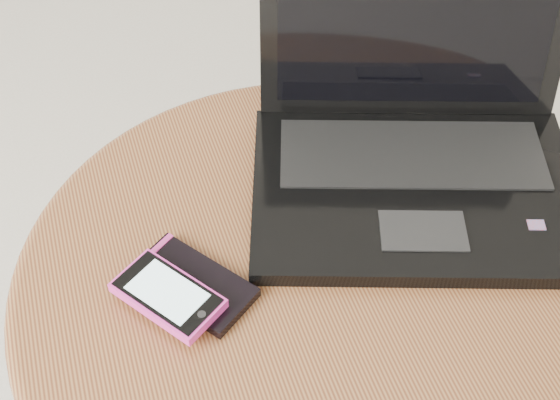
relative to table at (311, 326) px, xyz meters
name	(u,v)px	position (x,y,z in m)	size (l,w,h in m)	color
table	(311,326)	(0.00, 0.00, 0.00)	(0.63, 0.63, 0.50)	#502912
laptop	(415,143)	(0.15, 0.10, 0.15)	(0.43, 0.39, 0.23)	black
phone_black	(192,283)	(-0.12, 0.02, 0.11)	(0.12, 0.14, 0.01)	black
phone_pink	(168,295)	(-0.15, 0.00, 0.12)	(0.11, 0.12, 0.01)	#EC34A8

